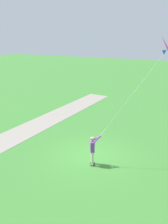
% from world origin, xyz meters
% --- Properties ---
extents(ground_plane, '(120.00, 120.00, 0.00)m').
position_xyz_m(ground_plane, '(0.00, 0.00, 0.00)').
color(ground_plane, '#3D7F33').
extents(person_kite_flyer, '(0.62, 0.52, 1.83)m').
position_xyz_m(person_kite_flyer, '(-0.53, 0.89, 1.05)').
color(person_kite_flyer, '#232328').
rests_on(person_kite_flyer, ground).
extents(flying_kite, '(2.83, 2.09, 5.19)m').
position_xyz_m(flying_kite, '(-3.40, -0.70, 6.50)').
color(flying_kite, '#E02D9E').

